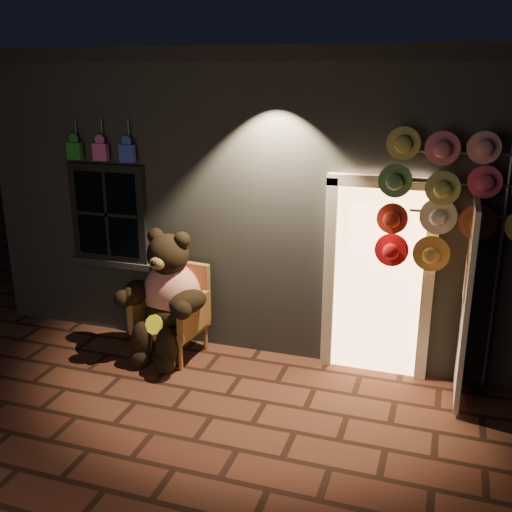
% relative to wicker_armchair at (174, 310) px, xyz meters
% --- Properties ---
extents(ground, '(60.00, 60.00, 0.00)m').
position_rel_wicker_armchair_xyz_m(ground, '(0.93, -1.16, -0.53)').
color(ground, '#542E20').
rests_on(ground, ground).
extents(shop_building, '(7.30, 5.95, 3.51)m').
position_rel_wicker_armchair_xyz_m(shop_building, '(0.93, 2.83, 1.20)').
color(shop_building, slate).
rests_on(shop_building, ground).
extents(wicker_armchair, '(0.81, 0.74, 1.07)m').
position_rel_wicker_armchair_xyz_m(wicker_armchair, '(0.00, 0.00, 0.00)').
color(wicker_armchair, '#A2683E').
rests_on(wicker_armchair, ground).
extents(teddy_bear, '(1.10, 0.91, 1.53)m').
position_rel_wicker_armchair_xyz_m(teddy_bear, '(-0.01, -0.14, 0.21)').
color(teddy_bear, red).
rests_on(teddy_bear, ground).
extents(hat_rack, '(1.52, 0.22, 2.68)m').
position_rel_wicker_armchair_xyz_m(hat_rack, '(2.98, 0.12, 1.52)').
color(hat_rack, '#59595E').
rests_on(hat_rack, ground).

